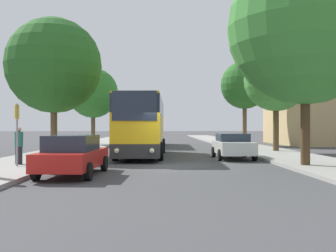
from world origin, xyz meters
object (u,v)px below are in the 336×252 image
(bus_middle, at_px, (146,126))
(tree_left_far, at_px, (54,66))
(parked_car_right_near, at_px, (233,145))
(tree_right_far, at_px, (245,85))
(tree_left_near, at_px, (93,93))
(tree_right_near, at_px, (276,80))
(bus_stop_sign, at_px, (17,127))
(parked_car_left_curb, at_px, (73,155))
(pedestrian_waiting_far, at_px, (19,145))
(tree_right_mid, at_px, (305,27))
(bus_front, at_px, (142,125))

(bus_middle, bearing_deg, tree_left_far, -110.02)
(parked_car_right_near, bearing_deg, tree_left_far, -11.23)
(tree_right_far, bearing_deg, tree_left_near, 178.84)
(tree_left_near, distance_m, tree_right_far, 14.69)
(tree_left_far, bearing_deg, bus_middle, 68.66)
(tree_right_near, bearing_deg, bus_middle, 132.65)
(bus_stop_sign, height_order, tree_left_near, tree_left_near)
(parked_car_left_curb, distance_m, tree_right_far, 26.34)
(parked_car_right_near, relative_size, bus_stop_sign, 1.59)
(bus_middle, height_order, tree_left_near, tree_left_near)
(bus_middle, xyz_separation_m, tree_right_far, (9.54, 0.37, 3.98))
(pedestrian_waiting_far, bearing_deg, tree_right_mid, 85.56)
(parked_car_left_curb, bearing_deg, bus_front, 79.92)
(tree_left_near, bearing_deg, bus_stop_sign, -88.78)
(parked_car_left_curb, bearing_deg, tree_right_far, 66.50)
(parked_car_left_curb, relative_size, tree_right_near, 0.64)
(bus_stop_sign, xyz_separation_m, tree_left_far, (-0.49, 7.55, 3.78))
(bus_stop_sign, distance_m, tree_right_mid, 13.12)
(tree_left_far, height_order, tree_right_mid, tree_right_mid)
(bus_front, bearing_deg, tree_right_mid, -41.66)
(tree_left_far, relative_size, tree_right_far, 1.04)
(tree_left_far, relative_size, tree_right_near, 1.16)
(tree_right_far, bearing_deg, tree_right_near, -90.56)
(bus_stop_sign, xyz_separation_m, tree_left_near, (-0.46, 21.45, 3.29))
(parked_car_right_near, relative_size, tree_left_near, 0.57)
(bus_middle, xyz_separation_m, pedestrian_waiting_far, (-4.91, -19.91, -0.88))
(bus_middle, bearing_deg, tree_right_far, 3.57)
(tree_left_far, distance_m, tree_right_near, 14.91)
(parked_car_right_near, xyz_separation_m, tree_left_near, (-10.59, 16.06, 4.32))
(bus_middle, bearing_deg, bus_front, -87.60)
(tree_right_near, bearing_deg, parked_car_left_curb, -131.95)
(tree_right_mid, bearing_deg, bus_stop_sign, -178.41)
(bus_middle, height_order, parked_car_right_near, bus_middle)
(pedestrian_waiting_far, xyz_separation_m, tree_right_near, (14.34, 9.67, 4.11))
(parked_car_right_near, relative_size, tree_right_mid, 0.45)
(bus_stop_sign, height_order, tree_left_far, tree_left_far)
(parked_car_right_near, bearing_deg, bus_middle, -70.20)
(parked_car_right_near, height_order, tree_left_far, tree_left_far)
(parked_car_right_near, bearing_deg, tree_right_near, -127.41)
(parked_car_right_near, relative_size, pedestrian_waiting_far, 2.54)
(tree_right_far, bearing_deg, tree_right_mid, -95.06)
(tree_left_near, bearing_deg, parked_car_left_curb, -82.10)
(tree_left_near, bearing_deg, bus_front, -69.12)
(bus_middle, distance_m, parked_car_left_curb, 22.92)
(tree_left_far, bearing_deg, parked_car_right_near, -11.53)
(tree_left_far, distance_m, tree_right_far, 20.03)
(tree_left_near, distance_m, tree_right_near, 18.20)
(parked_car_right_near, bearing_deg, bus_front, -20.20)
(bus_middle, bearing_deg, parked_car_left_curb, -93.37)
(bus_middle, relative_size, tree_right_mid, 1.13)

